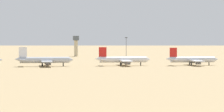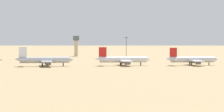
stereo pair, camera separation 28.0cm
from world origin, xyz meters
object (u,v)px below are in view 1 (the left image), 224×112
parked_jet_red_5 (192,60)px  light_pole_mid (126,47)px  parked_jet_white_3 (44,60)px  control_tower (76,44)px  parked_jet_red_4 (123,60)px

parked_jet_red_5 → light_pole_mid: 79.48m
parked_jet_white_3 → light_pole_mid: light_pole_mid is taller
parked_jet_red_5 → light_pole_mid: size_ratio=1.95×
parked_jet_white_3 → parked_jet_red_5: size_ratio=1.06×
parked_jet_white_3 → parked_jet_red_5: parked_jet_white_3 is taller
control_tower → parked_jet_red_4: bearing=-83.6°
parked_jet_red_4 → control_tower: control_tower is taller
control_tower → light_pole_mid: (31.31, -84.88, -1.09)m
parked_jet_red_5 → control_tower: (-61.05, 158.32, 7.35)m
parked_jet_red_5 → light_pole_mid: bearing=112.1°
light_pole_mid → control_tower: bearing=110.2°
parked_jet_red_4 → light_pole_mid: (13.91, 69.85, 6.13)m
parked_jet_red_4 → parked_jet_red_5: 43.80m
parked_jet_white_3 → light_pole_mid: 94.48m
parked_jet_red_5 → parked_jet_red_4: bearing=175.4°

